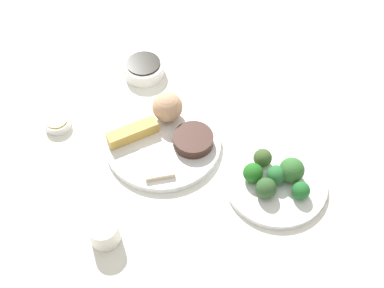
{
  "coord_description": "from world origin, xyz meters",
  "views": [
    {
      "loc": [
        -0.29,
        -0.63,
        0.91
      ],
      "look_at": [
        0.06,
        -0.09,
        0.06
      ],
      "focal_mm": 46.96,
      "sensor_mm": 36.0,
      "label": 1
    }
  ],
  "objects_px": {
    "soy_sauce_bowl": "(144,69)",
    "broccoli_plate": "(276,183)",
    "teacup": "(104,232)",
    "sauce_ramekin_hot_mustard": "(58,123)",
    "main_plate": "(163,142)"
  },
  "relations": [
    {
      "from": "teacup",
      "to": "sauce_ramekin_hot_mustard",
      "type": "bearing_deg",
      "value": 82.45
    },
    {
      "from": "main_plate",
      "to": "teacup",
      "type": "relative_size",
      "value": 4.33
    },
    {
      "from": "main_plate",
      "to": "broccoli_plate",
      "type": "relative_size",
      "value": 1.2
    },
    {
      "from": "main_plate",
      "to": "sauce_ramekin_hot_mustard",
      "type": "xyz_separation_m",
      "value": [
        -0.17,
        0.18,
        0.0
      ]
    },
    {
      "from": "main_plate",
      "to": "teacup",
      "type": "height_order",
      "value": "teacup"
    },
    {
      "from": "soy_sauce_bowl",
      "to": "main_plate",
      "type": "bearing_deg",
      "value": -109.69
    },
    {
      "from": "sauce_ramekin_hot_mustard",
      "to": "soy_sauce_bowl",
      "type": "bearing_deg",
      "value": 8.44
    },
    {
      "from": "soy_sauce_bowl",
      "to": "broccoli_plate",
      "type": "bearing_deg",
      "value": -81.7
    },
    {
      "from": "main_plate",
      "to": "sauce_ramekin_hot_mustard",
      "type": "distance_m",
      "value": 0.25
    },
    {
      "from": "broccoli_plate",
      "to": "soy_sauce_bowl",
      "type": "relative_size",
      "value": 2.13
    },
    {
      "from": "soy_sauce_bowl",
      "to": "teacup",
      "type": "bearing_deg",
      "value": -129.76
    },
    {
      "from": "broccoli_plate",
      "to": "teacup",
      "type": "relative_size",
      "value": 3.61
    },
    {
      "from": "soy_sauce_bowl",
      "to": "teacup",
      "type": "height_order",
      "value": "teacup"
    },
    {
      "from": "main_plate",
      "to": "soy_sauce_bowl",
      "type": "bearing_deg",
      "value": 70.31
    },
    {
      "from": "main_plate",
      "to": "sauce_ramekin_hot_mustard",
      "type": "relative_size",
      "value": 4.31
    }
  ]
}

